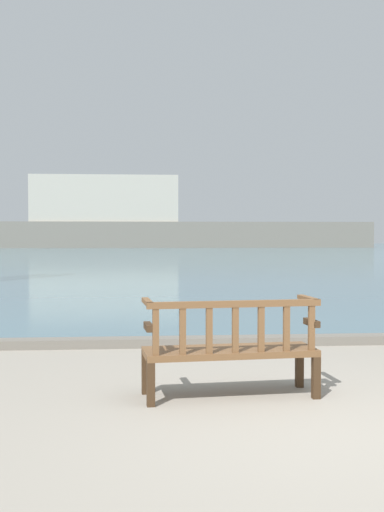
{
  "coord_description": "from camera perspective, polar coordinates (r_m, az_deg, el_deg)",
  "views": [
    {
      "loc": [
        -1.54,
        -4.74,
        1.52
      ],
      "look_at": [
        -0.36,
        10.0,
        1.0
      ],
      "focal_mm": 45.0,
      "sensor_mm": 36.0,
      "label": 1
    }
  ],
  "objects": [
    {
      "name": "harbor_water",
      "position": [
        48.79,
        -2.78,
        0.29
      ],
      "size": [
        100.0,
        80.0,
        0.08
      ],
      "primitive_type": "cube",
      "color": "slate",
      "rests_on": "ground"
    },
    {
      "name": "far_breakwater",
      "position": [
        64.28,
        -4.86,
        2.93
      ],
      "size": [
        43.99,
        2.4,
        7.44
      ],
      "color": "slate",
      "rests_on": "ground"
    },
    {
      "name": "ground_plane",
      "position": [
        5.21,
        13.32,
        -15.03
      ],
      "size": [
        160.0,
        160.0,
        0.0
      ],
      "primitive_type": "plane",
      "color": "gray"
    },
    {
      "name": "park_bench",
      "position": [
        6.02,
        3.44,
        -8.07
      ],
      "size": [
        1.64,
        0.67,
        0.92
      ],
      "color": "#3D2A19",
      "rests_on": "ground"
    },
    {
      "name": "quay_edge_kerb",
      "position": [
        8.85,
        5.57,
        -7.5
      ],
      "size": [
        40.0,
        0.3,
        0.12
      ],
      "primitive_type": "cube",
      "color": "slate",
      "rests_on": "ground"
    }
  ]
}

